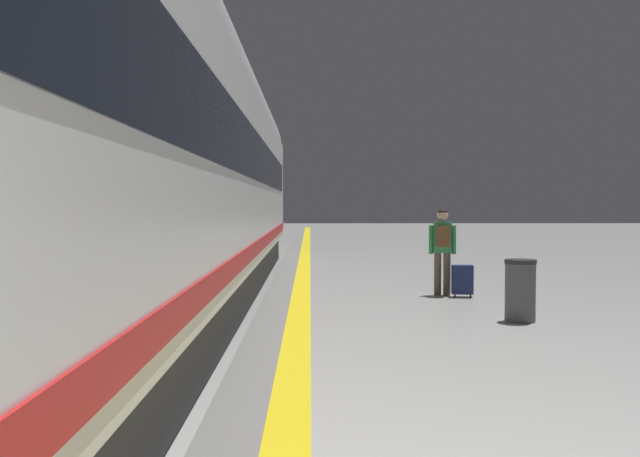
{
  "coord_description": "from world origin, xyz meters",
  "views": [
    {
      "loc": [
        -0.64,
        0.17,
        1.73
      ],
      "look_at": [
        -0.53,
        7.87,
        1.45
      ],
      "focal_mm": 38.32,
      "sensor_mm": 36.0,
      "label": 1
    }
  ],
  "objects_px": {
    "suitcase_near": "(462,280)",
    "waste_bin": "(520,290)",
    "high_speed_train": "(10,103)",
    "passenger_near": "(443,244)"
  },
  "relations": [
    {
      "from": "passenger_near",
      "to": "waste_bin",
      "type": "bearing_deg",
      "value": -78.42
    },
    {
      "from": "suitcase_near",
      "to": "waste_bin",
      "type": "bearing_deg",
      "value": -84.21
    },
    {
      "from": "suitcase_near",
      "to": "waste_bin",
      "type": "distance_m",
      "value": 2.63
    },
    {
      "from": "suitcase_near",
      "to": "waste_bin",
      "type": "xyz_separation_m",
      "value": [
        0.26,
        -2.61,
        0.13
      ]
    },
    {
      "from": "suitcase_near",
      "to": "waste_bin",
      "type": "height_order",
      "value": "waste_bin"
    },
    {
      "from": "waste_bin",
      "to": "suitcase_near",
      "type": "bearing_deg",
      "value": 95.79
    },
    {
      "from": "passenger_near",
      "to": "suitcase_near",
      "type": "distance_m",
      "value": 0.76
    },
    {
      "from": "waste_bin",
      "to": "passenger_near",
      "type": "bearing_deg",
      "value": 101.58
    },
    {
      "from": "high_speed_train",
      "to": "suitcase_near",
      "type": "height_order",
      "value": "high_speed_train"
    },
    {
      "from": "high_speed_train",
      "to": "passenger_near",
      "type": "relative_size",
      "value": 21.66
    }
  ]
}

